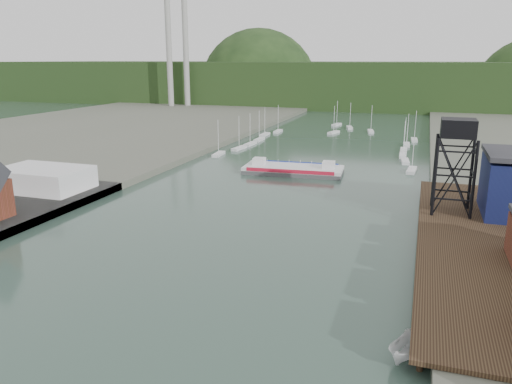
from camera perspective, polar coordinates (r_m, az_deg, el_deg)
The scene contains 9 objects.
ground at distance 50.80m, azimuth -22.28°, elevation -19.29°, with size 600.00×600.00×0.00m, color #2A4137.
east_pier at distance 80.33m, azimuth 22.98°, elevation -5.00°, with size 14.00×70.00×2.45m.
white_shed at distance 111.76m, azimuth -23.15°, elevation 1.42°, with size 18.00×12.00×4.50m, color silver.
lift_tower at distance 89.70m, azimuth 22.06°, elevation 6.16°, with size 6.50×6.50×16.00m.
marina_sailboats at distance 173.89m, azimuth 8.67°, elevation 5.73°, with size 57.71×92.65×0.90m.
smokestacks at distance 296.08m, azimuth -8.95°, elevation 15.22°, with size 11.20×8.20×60.00m.
distant_hills at distance 334.21m, azimuth 13.10°, elevation 11.60°, with size 500.00×120.00×80.00m.
chain_ferry at distance 125.08m, azimuth 4.27°, elevation 2.60°, with size 25.02×11.45×3.52m.
motorboat at distance 51.46m, azimuth 16.86°, elevation -16.80°, with size 2.20×5.85×2.26m, color silver.
Camera 1 is at (29.53, -30.72, 27.66)m, focal length 35.00 mm.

